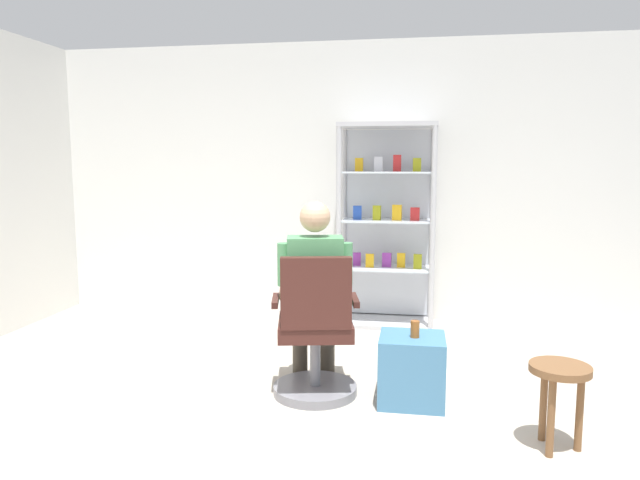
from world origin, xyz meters
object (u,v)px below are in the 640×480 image
at_px(display_cabinet_main, 387,224).
at_px(office_chair, 315,339).
at_px(storage_crate, 412,369).
at_px(seated_shopkeeper, 315,286).
at_px(tea_glass, 415,329).
at_px(wooden_stool, 559,383).

relative_size(display_cabinet_main, office_chair, 1.98).
bearing_deg(storage_crate, seated_shopkeeper, 167.98).
xyz_separation_m(storage_crate, tea_glass, (0.02, -0.02, 0.27)).
height_order(storage_crate, tea_glass, tea_glass).
relative_size(tea_glass, wooden_stool, 0.23).
height_order(display_cabinet_main, office_chair, display_cabinet_main).
height_order(seated_shopkeeper, wooden_stool, seated_shopkeeper).
xyz_separation_m(display_cabinet_main, seated_shopkeeper, (-0.39, -1.74, -0.25)).
distance_m(storage_crate, wooden_stool, 0.94).
bearing_deg(tea_glass, office_chair, -179.97).
xyz_separation_m(seated_shopkeeper, storage_crate, (0.66, -0.14, -0.49)).
bearing_deg(wooden_stool, seated_shopkeeper, 155.90).
distance_m(display_cabinet_main, tea_glass, 1.98).
relative_size(display_cabinet_main, tea_glass, 17.75).
bearing_deg(wooden_stool, storage_crate, 147.18).
bearing_deg(storage_crate, display_cabinet_main, 98.17).
height_order(display_cabinet_main, seated_shopkeeper, display_cabinet_main).
bearing_deg(storage_crate, office_chair, -178.17).
bearing_deg(office_chair, display_cabinet_main, 79.46).
relative_size(seated_shopkeeper, storage_crate, 2.95).
bearing_deg(storage_crate, wooden_stool, -32.82).
relative_size(office_chair, seated_shopkeeper, 0.74).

